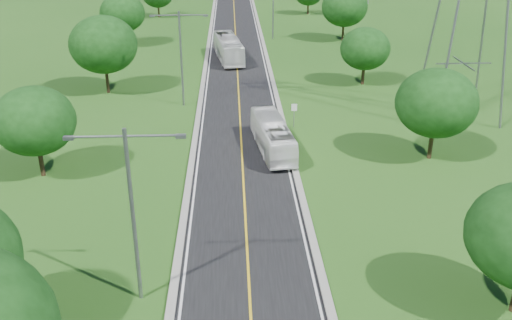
# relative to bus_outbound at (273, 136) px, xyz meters

# --- Properties ---
(ground) EXTENTS (260.00, 260.00, 0.00)m
(ground) POSITION_rel_bus_outbound_xyz_m (-2.70, 27.85, -1.44)
(ground) COLOR #1E4A15
(ground) RESTS_ON ground
(road) EXTENTS (8.00, 150.00, 0.06)m
(road) POSITION_rel_bus_outbound_xyz_m (-2.70, 33.85, -1.41)
(road) COLOR black
(road) RESTS_ON ground
(curb_left) EXTENTS (0.50, 150.00, 0.22)m
(curb_left) POSITION_rel_bus_outbound_xyz_m (-6.95, 33.85, -1.33)
(curb_left) COLOR gray
(curb_left) RESTS_ON ground
(curb_right) EXTENTS (0.50, 150.00, 0.22)m
(curb_right) POSITION_rel_bus_outbound_xyz_m (1.55, 33.85, -1.33)
(curb_right) COLOR gray
(curb_right) RESTS_ON ground
(speed_limit_sign) EXTENTS (0.55, 0.09, 2.40)m
(speed_limit_sign) POSITION_rel_bus_outbound_xyz_m (2.50, 5.84, 0.16)
(speed_limit_sign) COLOR slate
(speed_limit_sign) RESTS_ON ground
(streetlight_near_left) EXTENTS (5.90, 0.25, 10.00)m
(streetlight_near_left) POSITION_rel_bus_outbound_xyz_m (-8.70, -20.15, 4.50)
(streetlight_near_left) COLOR slate
(streetlight_near_left) RESTS_ON ground
(streetlight_mid_left) EXTENTS (5.90, 0.25, 10.00)m
(streetlight_mid_left) POSITION_rel_bus_outbound_xyz_m (-8.70, 12.85, 4.50)
(streetlight_mid_left) COLOR slate
(streetlight_mid_left) RESTS_ON ground
(streetlight_far_right) EXTENTS (5.90, 0.25, 10.00)m
(streetlight_far_right) POSITION_rel_bus_outbound_xyz_m (3.30, 45.85, 4.50)
(streetlight_far_right) COLOR slate
(streetlight_far_right) RESTS_ON ground
(tree_lb) EXTENTS (6.30, 6.30, 7.33)m
(tree_lb) POSITION_rel_bus_outbound_xyz_m (-18.70, -4.15, 3.20)
(tree_lb) COLOR black
(tree_lb) RESTS_ON ground
(tree_lc) EXTENTS (7.56, 7.56, 8.79)m
(tree_lc) POSITION_rel_bus_outbound_xyz_m (-17.70, 17.85, 4.13)
(tree_lc) COLOR black
(tree_lc) RESTS_ON ground
(tree_ld) EXTENTS (6.72, 6.72, 7.82)m
(tree_ld) POSITION_rel_bus_outbound_xyz_m (-19.70, 41.85, 3.51)
(tree_ld) COLOR black
(tree_ld) RESTS_ON ground
(tree_rb) EXTENTS (6.72, 6.72, 7.82)m
(tree_rb) POSITION_rel_bus_outbound_xyz_m (13.30, -2.15, 3.51)
(tree_rb) COLOR black
(tree_rb) RESTS_ON ground
(tree_rc) EXTENTS (5.88, 5.88, 6.84)m
(tree_rc) POSITION_rel_bus_outbound_xyz_m (12.30, 19.85, 2.89)
(tree_rc) COLOR black
(tree_rc) RESTS_ON ground
(tree_rd) EXTENTS (7.14, 7.14, 8.30)m
(tree_rd) POSITION_rel_bus_outbound_xyz_m (14.30, 43.85, 3.82)
(tree_rd) COLOR black
(tree_rd) RESTS_ON ground
(bus_outbound) EXTENTS (3.54, 10.15, 2.77)m
(bus_outbound) POSITION_rel_bus_outbound_xyz_m (0.00, 0.00, 0.00)
(bus_outbound) COLOR white
(bus_outbound) RESTS_ON road
(bus_inbound) EXTENTS (4.37, 12.01, 3.27)m
(bus_inbound) POSITION_rel_bus_outbound_xyz_m (-3.83, 32.14, 0.25)
(bus_inbound) COLOR white
(bus_inbound) RESTS_ON road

